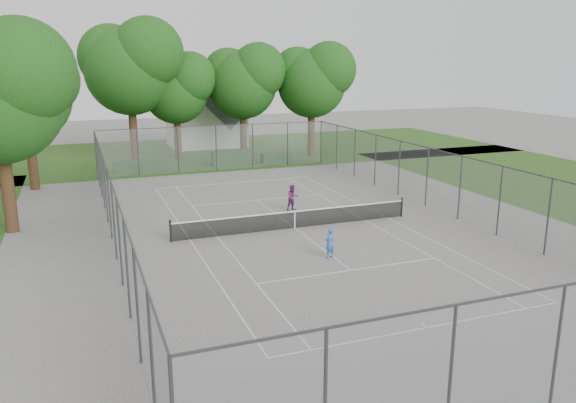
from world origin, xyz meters
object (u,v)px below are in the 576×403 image
object	(u,v)px
house	(206,110)
girl_player	(330,243)
woman_player	(293,198)
tennis_net	(295,219)

from	to	relation	value
house	girl_player	distance (m)	34.64
house	woman_player	bearing A→B (deg)	-91.92
tennis_net	girl_player	size ratio (longest dim) A/B	9.30
tennis_net	woman_player	xyz separation A→B (m)	(1.19, 3.39, 0.24)
house	woman_player	size ratio (longest dim) A/B	5.95
tennis_net	woman_player	bearing A→B (deg)	70.60
woman_player	girl_player	bearing A→B (deg)	-110.75
woman_player	tennis_net	bearing A→B (deg)	-120.52
girl_player	woman_player	size ratio (longest dim) A/B	0.92
tennis_net	girl_player	bearing A→B (deg)	-92.13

